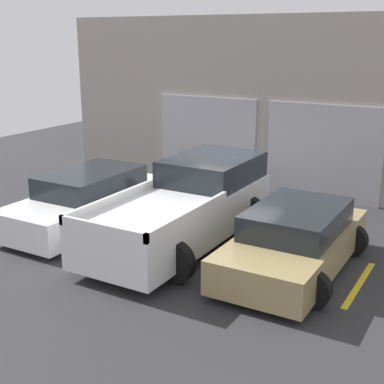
% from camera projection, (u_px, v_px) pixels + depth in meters
% --- Properties ---
extents(ground_plane, '(28.00, 28.00, 0.00)m').
position_uv_depth(ground_plane, '(221.00, 220.00, 13.51)').
color(ground_plane, '#2D2D30').
extents(shophouse_building, '(14.23, 0.68, 5.06)m').
position_uv_depth(shophouse_building, '(274.00, 106.00, 15.54)').
color(shophouse_building, '#9E9389').
rests_on(shophouse_building, ground).
extents(pickup_truck, '(2.57, 5.35, 1.73)m').
position_uv_depth(pickup_truck, '(187.00, 206.00, 11.89)').
color(pickup_truck, white).
rests_on(pickup_truck, ground).
extents(sedan_white, '(2.19, 4.54, 1.34)m').
position_uv_depth(sedan_white, '(90.00, 200.00, 12.99)').
color(sedan_white, white).
rests_on(sedan_white, ground).
extents(sedan_side, '(2.27, 4.25, 1.28)m').
position_uv_depth(sedan_side, '(295.00, 241.00, 10.47)').
color(sedan_side, '#9E8956').
rests_on(sedan_side, ground).
extents(parking_stripe_far_left, '(0.12, 2.20, 0.01)m').
position_uv_depth(parking_stripe_far_left, '(51.00, 216.00, 13.77)').
color(parking_stripe_far_left, gold).
rests_on(parking_stripe_far_left, ground).
extents(parking_stripe_left, '(0.12, 2.20, 0.01)m').
position_uv_depth(parking_stripe_left, '(133.00, 234.00, 12.51)').
color(parking_stripe_left, gold).
rests_on(parking_stripe_left, ground).
extents(parking_stripe_centre, '(0.12, 2.20, 0.01)m').
position_uv_depth(parking_stripe_centre, '(234.00, 256.00, 11.25)').
color(parking_stripe_centre, gold).
rests_on(parking_stripe_centre, ground).
extents(parking_stripe_right, '(0.12, 2.20, 0.01)m').
position_uv_depth(parking_stripe_right, '(359.00, 284.00, 9.99)').
color(parking_stripe_right, gold).
rests_on(parking_stripe_right, ground).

